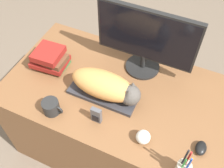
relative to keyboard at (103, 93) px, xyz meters
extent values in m
cube|color=brown|center=(0.06, 0.07, -0.38)|extent=(1.38, 0.79, 0.73)
cube|color=#2D2D33|center=(0.00, 0.00, 0.00)|extent=(0.41, 0.17, 0.02)
ellipsoid|color=#D18C47|center=(0.00, 0.00, 0.09)|extent=(0.39, 0.17, 0.15)
sphere|color=#4C4742|center=(0.17, 0.00, 0.08)|extent=(0.12, 0.12, 0.12)
cone|color=#4C4742|center=(0.17, -0.03, 0.13)|extent=(0.04, 0.04, 0.05)
cone|color=#4C4742|center=(0.17, 0.03, 0.13)|extent=(0.04, 0.04, 0.05)
cylinder|color=black|center=(0.13, 0.30, 0.00)|extent=(0.22, 0.22, 0.02)
cylinder|color=black|center=(0.13, 0.30, 0.05)|extent=(0.04, 0.04, 0.10)
cube|color=black|center=(0.13, 0.30, 0.26)|extent=(0.60, 0.03, 0.34)
cube|color=black|center=(0.13, 0.29, 0.26)|extent=(0.58, 0.01, 0.32)
ellipsoid|color=black|center=(0.60, -0.11, 0.01)|extent=(0.06, 0.08, 0.04)
cylinder|color=black|center=(-0.21, -0.23, 0.03)|extent=(0.10, 0.10, 0.09)
torus|color=black|center=(-0.17, -0.23, 0.03)|extent=(0.06, 0.01, 0.06)
cylinder|color=orange|center=(0.56, -0.26, 0.10)|extent=(0.01, 0.01, 0.14)
cylinder|color=#B21E1E|center=(0.55, -0.25, 0.11)|extent=(0.01, 0.01, 0.17)
cylinder|color=black|center=(0.53, -0.26, 0.12)|extent=(0.01, 0.01, 0.19)
cylinder|color=#338C38|center=(0.54, -0.28, 0.10)|extent=(0.01, 0.01, 0.14)
cylinder|color=#1E47B2|center=(0.56, -0.28, 0.11)|extent=(0.01, 0.01, 0.17)
sphere|color=silver|center=(0.32, -0.18, 0.03)|extent=(0.08, 0.08, 0.08)
cube|color=#4C4C51|center=(0.04, -0.17, 0.04)|extent=(0.06, 0.02, 0.11)
cube|color=black|center=(0.04, -0.19, 0.03)|extent=(0.04, 0.00, 0.05)
cube|color=#2D6B38|center=(-0.40, 0.08, 0.00)|extent=(0.18, 0.14, 0.03)
cube|color=maroon|center=(-0.41, 0.07, 0.03)|extent=(0.23, 0.19, 0.04)
cube|color=brown|center=(-0.41, 0.06, 0.07)|extent=(0.22, 0.13, 0.03)
cube|color=maroon|center=(-0.41, 0.06, 0.11)|extent=(0.17, 0.18, 0.04)
camera|label=1|loc=(0.43, -0.82, 1.25)|focal=42.00mm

